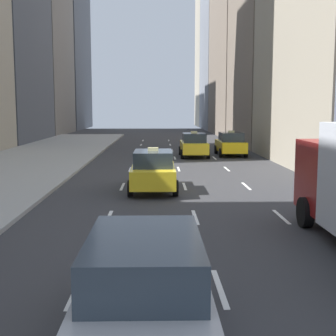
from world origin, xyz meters
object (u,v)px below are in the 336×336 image
Objects in this scene: taxi_second at (231,144)px; taxi_third at (153,170)px; taxi_lead at (194,145)px; sedan_black_near at (145,289)px.

taxi_third is at bearing -110.79° from taxi_second.
taxi_second is 15.78m from taxi_third.
taxi_third is (-2.80, -13.90, 0.00)m from taxi_lead.
taxi_third is at bearing -101.39° from taxi_lead.
sedan_black_near is (-2.80, -27.03, 0.00)m from taxi_lead.
taxi_lead is at bearing 78.61° from taxi_third.
sedan_black_near is at bearing -90.00° from taxi_third.
taxi_second is 0.90× the size of sedan_black_near.
taxi_second is at bearing 78.64° from sedan_black_near.
taxi_lead is 14.18m from taxi_third.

